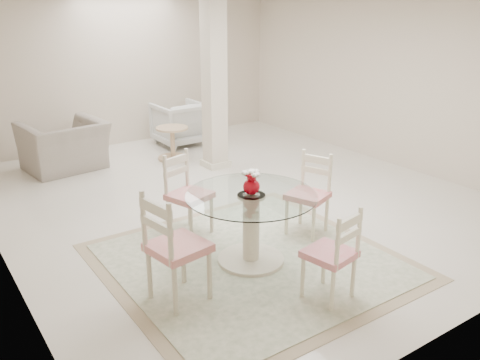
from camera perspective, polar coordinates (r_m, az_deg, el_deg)
ground at (r=7.03m, az=-0.64°, el=-1.88°), size 7.00×7.00×0.00m
room_shell at (r=6.58m, az=-0.70°, el=13.32°), size 6.02×7.02×2.71m
column at (r=8.00m, az=-2.92°, el=10.80°), size 0.30×0.30×2.70m
area_rug at (r=5.36m, az=1.22°, el=-9.11°), size 2.85×2.85×0.02m
dining_table at (r=5.19m, az=1.25°, el=-5.45°), size 1.31×1.31×0.76m
red_vase at (r=4.99m, az=1.31°, el=-0.25°), size 0.20×0.19×0.26m
dining_chair_east at (r=5.86m, az=7.94°, el=-0.86°), size 0.54×0.54×1.04m
dining_chair_north at (r=5.80m, az=-6.21°, el=-0.92°), size 0.53×0.53×1.06m
dining_chair_west at (r=4.46m, az=-7.79°, el=-6.77°), size 0.54×0.54×1.17m
dining_chair_south at (r=4.57m, az=10.73°, el=-7.58°), size 0.47×0.47×0.99m
recliner_taupe at (r=8.51m, az=-19.13°, el=3.63°), size 1.31×1.18×0.77m
armchair_white at (r=9.55m, az=-6.80°, el=6.33°), size 0.85×0.88×0.79m
side_table at (r=8.67m, az=-7.56°, el=3.98°), size 0.54×0.54×0.56m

